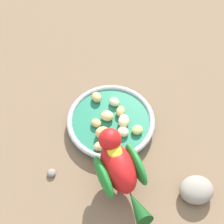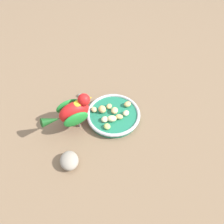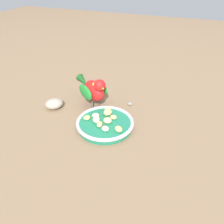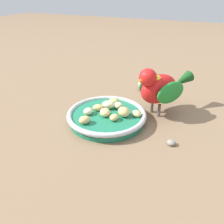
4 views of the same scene
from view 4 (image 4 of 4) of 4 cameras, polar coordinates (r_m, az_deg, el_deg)
The scene contains 15 objects.
ground_plane at distance 0.61m, azimuth -1.68°, elevation -2.72°, with size 4.00×4.00×0.00m, color #7A6047.
feeding_bowl at distance 0.60m, azimuth -0.95°, elevation -1.12°, with size 0.21×0.21×0.03m.
apple_piece_0 at distance 0.66m, azimuth 0.43°, elevation 2.83°, with size 0.03×0.02×0.01m, color #B2CC66.
apple_piece_1 at distance 0.63m, azimuth 1.49°, elevation 1.66°, with size 0.03×0.02×0.02m, color beige.
apple_piece_2 at distance 0.57m, azimuth 0.47°, elevation -1.33°, with size 0.02×0.02×0.02m, color tan.
apple_piece_3 at distance 0.59m, azimuth 6.01°, elevation -0.34°, with size 0.03×0.02×0.02m, color #E5C67F.
apple_piece_4 at distance 0.62m, azimuth -3.43°, elevation 1.08°, with size 0.03×0.02×0.02m, color tan.
apple_piece_5 at distance 0.59m, azimuth -2.04°, elevation -0.09°, with size 0.03×0.03×0.02m, color #E5C67F.
apple_piece_6 at distance 0.62m, azimuth -0.93°, elevation 1.77°, with size 0.04×0.03×0.02m, color beige.
apple_piece_7 at distance 0.60m, azimuth -5.86°, elevation 0.17°, with size 0.03×0.02×0.02m, color beige.
apple_piece_8 at distance 0.59m, azimuth 2.91°, elevation 0.05°, with size 0.03×0.03×0.02m, color tan.
apple_piece_9 at distance 0.56m, azimuth -6.72°, elevation -1.92°, with size 0.03×0.02×0.02m, color tan.
parrot at distance 0.63m, azimuth 11.65°, elevation 6.02°, with size 0.14×0.18×0.14m.
rock_large at distance 0.80m, azimuth 8.61°, elevation 6.63°, with size 0.07×0.06×0.04m, color gray.
pebble_0 at distance 0.54m, azimuth 14.29°, elevation -7.27°, with size 0.02×0.02×0.01m, color gray.
Camera 4 is at (0.22, -0.47, 0.32)m, focal length 37.38 mm.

